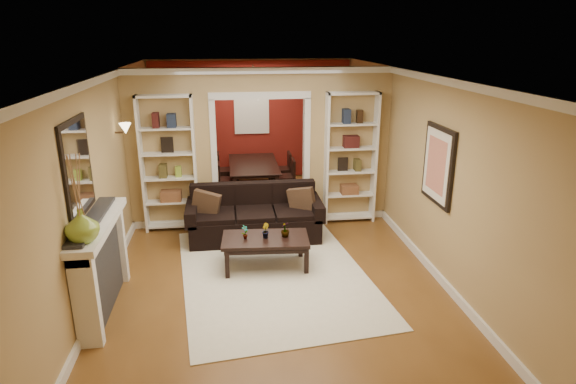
{
  "coord_description": "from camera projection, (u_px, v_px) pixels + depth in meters",
  "views": [
    {
      "loc": [
        -0.56,
        -6.91,
        3.22
      ],
      "look_at": [
        0.22,
        -0.8,
        1.19
      ],
      "focal_mm": 30.0,
      "sensor_mm": 36.0,
      "label": 1
    }
  ],
  "objects": [
    {
      "name": "floor",
      "position": [
        268.0,
        248.0,
        7.58
      ],
      "size": [
        8.0,
        8.0,
        0.0
      ],
      "primitive_type": "plane",
      "color": "brown",
      "rests_on": "ground"
    },
    {
      "name": "ceiling",
      "position": [
        265.0,
        73.0,
        6.74
      ],
      "size": [
        8.0,
        8.0,
        0.0
      ],
      "primitive_type": "plane",
      "rotation": [
        3.14,
        0.0,
        0.0
      ],
      "color": "white",
      "rests_on": "ground"
    },
    {
      "name": "wall_back",
      "position": [
        252.0,
        120.0,
        10.93
      ],
      "size": [
        8.0,
        0.0,
        8.0
      ],
      "primitive_type": "plane",
      "rotation": [
        1.57,
        0.0,
        0.0
      ],
      "color": "tan",
      "rests_on": "ground"
    },
    {
      "name": "wall_front",
      "position": [
        315.0,
        312.0,
        3.39
      ],
      "size": [
        8.0,
        0.0,
        8.0
      ],
      "primitive_type": "plane",
      "rotation": [
        -1.57,
        0.0,
        0.0
      ],
      "color": "tan",
      "rests_on": "ground"
    },
    {
      "name": "wall_left",
      "position": [
        110.0,
        171.0,
        6.89
      ],
      "size": [
        0.0,
        8.0,
        8.0
      ],
      "primitive_type": "plane",
      "rotation": [
        1.57,
        0.0,
        1.57
      ],
      "color": "tan",
      "rests_on": "ground"
    },
    {
      "name": "wall_right",
      "position": [
        412.0,
        161.0,
        7.43
      ],
      "size": [
        0.0,
        8.0,
        8.0
      ],
      "primitive_type": "plane",
      "rotation": [
        1.57,
        0.0,
        -1.57
      ],
      "color": "tan",
      "rests_on": "ground"
    },
    {
      "name": "partition_wall",
      "position": [
        261.0,
        148.0,
        8.29
      ],
      "size": [
        4.5,
        0.15,
        2.7
      ],
      "primitive_type": "cube",
      "color": "tan",
      "rests_on": "floor"
    },
    {
      "name": "red_back_panel",
      "position": [
        252.0,
        122.0,
        10.91
      ],
      "size": [
        4.44,
        0.04,
        2.64
      ],
      "primitive_type": "cube",
      "color": "maroon",
      "rests_on": "floor"
    },
    {
      "name": "dining_window",
      "position": [
        252.0,
        112.0,
        10.8
      ],
      "size": [
        0.78,
        0.03,
        0.98
      ],
      "primitive_type": "cube",
      "color": "#8CA5CC",
      "rests_on": "wall_back"
    },
    {
      "name": "area_rug",
      "position": [
        274.0,
        273.0,
        6.79
      ],
      "size": [
        2.89,
        3.77,
        0.01
      ],
      "primitive_type": "cube",
      "rotation": [
        0.0,
        0.0,
        0.12
      ],
      "color": "white",
      "rests_on": "floor"
    },
    {
      "name": "sofa",
      "position": [
        255.0,
        214.0,
        7.85
      ],
      "size": [
        2.19,
        0.95,
        0.86
      ],
      "primitive_type": "cube",
      "color": "black",
      "rests_on": "floor"
    },
    {
      "name": "pillow_left",
      "position": [
        206.0,
        204.0,
        7.67
      ],
      "size": [
        0.45,
        0.24,
        0.43
      ],
      "primitive_type": "cube",
      "rotation": [
        0.0,
        0.0,
        -0.29
      ],
      "color": "#523723",
      "rests_on": "sofa"
    },
    {
      "name": "pillow_right",
      "position": [
        302.0,
        200.0,
        7.86
      ],
      "size": [
        0.43,
        0.32,
        0.43
      ],
      "primitive_type": "cube",
      "rotation": [
        0.0,
        0.0,
        -0.53
      ],
      "color": "#523723",
      "rests_on": "sofa"
    },
    {
      "name": "coffee_table",
      "position": [
        266.0,
        252.0,
        6.91
      ],
      "size": [
        1.26,
        0.74,
        0.46
      ],
      "primitive_type": "cube",
      "rotation": [
        0.0,
        0.0,
        -0.06
      ],
      "color": "black",
      "rests_on": "floor"
    },
    {
      "name": "plant_left",
      "position": [
        245.0,
        232.0,
        6.77
      ],
      "size": [
        0.13,
        0.13,
        0.2
      ],
      "primitive_type": "imported",
      "rotation": [
        0.0,
        0.0,
        0.84
      ],
      "color": "#336626",
      "rests_on": "coffee_table"
    },
    {
      "name": "plant_center",
      "position": [
        265.0,
        231.0,
        6.8
      ],
      "size": [
        0.11,
        0.13,
        0.21
      ],
      "primitive_type": "imported",
      "rotation": [
        0.0,
        0.0,
        1.73
      ],
      "color": "#336626",
      "rests_on": "coffee_table"
    },
    {
      "name": "plant_right",
      "position": [
        285.0,
        230.0,
        6.83
      ],
      "size": [
        0.17,
        0.17,
        0.22
      ],
      "primitive_type": "imported",
      "rotation": [
        0.0,
        0.0,
        3.96
      ],
      "color": "#336626",
      "rests_on": "coffee_table"
    },
    {
      "name": "bookshelf_left",
      "position": [
        169.0,
        164.0,
        8.0
      ],
      "size": [
        0.9,
        0.3,
        2.3
      ],
      "primitive_type": "cube",
      "color": "white",
      "rests_on": "floor"
    },
    {
      "name": "bookshelf_right",
      "position": [
        350.0,
        159.0,
        8.38
      ],
      "size": [
        0.9,
        0.3,
        2.3
      ],
      "primitive_type": "cube",
      "color": "white",
      "rests_on": "floor"
    },
    {
      "name": "fireplace",
      "position": [
        104.0,
        266.0,
        5.73
      ],
      "size": [
        0.32,
        1.7,
        1.16
      ],
      "primitive_type": "cube",
      "color": "white",
      "rests_on": "floor"
    },
    {
      "name": "vase",
      "position": [
        82.0,
        226.0,
        4.96
      ],
      "size": [
        0.4,
        0.4,
        0.36
      ],
      "primitive_type": "imported",
      "rotation": [
        0.0,
        0.0,
        0.19
      ],
      "color": "#83A435",
      "rests_on": "fireplace"
    },
    {
      "name": "mirror",
      "position": [
        77.0,
        168.0,
        5.34
      ],
      "size": [
        0.03,
        0.95,
        1.1
      ],
      "primitive_type": "cube",
      "color": "silver",
      "rests_on": "wall_left"
    },
    {
      "name": "wall_sconce",
      "position": [
        121.0,
        130.0,
        7.27
      ],
      "size": [
        0.18,
        0.18,
        0.22
      ],
      "primitive_type": "cube",
      "color": "#FFE0A5",
      "rests_on": "wall_left"
    },
    {
      "name": "framed_art",
      "position": [
        438.0,
        165.0,
        6.42
      ],
      "size": [
        0.04,
        0.85,
        1.05
      ],
      "primitive_type": "cube",
      "color": "black",
      "rests_on": "wall_right"
    },
    {
      "name": "dining_table",
      "position": [
        255.0,
        178.0,
        10.18
      ],
      "size": [
        1.8,
        1.01,
        0.63
      ],
      "primitive_type": "imported",
      "rotation": [
        0.0,
        0.0,
        1.57
      ],
      "color": "black",
      "rests_on": "floor"
    },
    {
      "name": "dining_chair_nw",
      "position": [
        229.0,
        180.0,
        9.81
      ],
      "size": [
        0.5,
        0.5,
        0.77
      ],
      "primitive_type": "cube",
      "rotation": [
        0.0,
        0.0,
        2.0
      ],
      "color": "black",
      "rests_on": "floor"
    },
    {
      "name": "dining_chair_ne",
      "position": [
        283.0,
        177.0,
        9.94
      ],
      "size": [
        0.53,
        0.53,
        0.8
      ],
      "primitive_type": "cube",
      "rotation": [
        0.0,
        0.0,
        -2.01
      ],
      "color": "black",
      "rests_on": "floor"
    },
    {
      "name": "dining_chair_sw",
      "position": [
        229.0,
        171.0,
        10.36
      ],
      "size": [
        0.46,
        0.46,
        0.83
      ],
      "primitive_type": "cube",
      "rotation": [
        0.0,
        0.0,
        1.43
      ],
      "color": "black",
      "rests_on": "floor"
    },
    {
      "name": "dining_chair_se",
      "position": [
        280.0,
        170.0,
        10.5
      ],
      "size": [
        0.46,
        0.46,
        0.8
      ],
      "primitive_type": "cube",
      "rotation": [
        0.0,
        0.0,
        -1.76
      ],
      "color": "black",
      "rests_on": "floor"
    },
    {
      "name": "chandelier",
      "position": [
        255.0,
        98.0,
        9.49
      ],
      "size": [
        0.5,
        0.5,
        0.3
      ],
      "primitive_type": "cube",
      "color": "#372719",
      "rests_on": "ceiling"
    }
  ]
}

